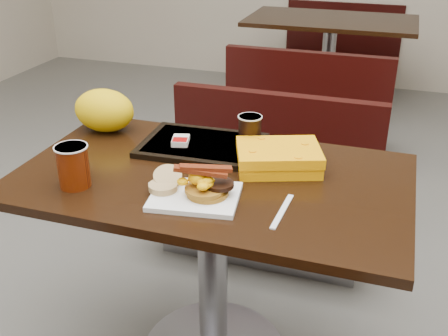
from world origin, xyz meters
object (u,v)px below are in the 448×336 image
(fork, at_px, (161,186))
(hashbrown_sleeve_left, at_px, (181,141))
(platter, at_px, (195,197))
(clamshell, at_px, (278,158))
(pancake_stack, at_px, (208,191))
(tray, at_px, (202,145))
(coffee_cup_near, at_px, (73,166))
(coffee_cup_far, at_px, (250,131))
(bench_far_s, at_px, (311,101))
(bench_far_n, at_px, (339,49))
(paper_bag, at_px, (104,110))
(table_far, at_px, (327,69))
(bench_near_n, at_px, (264,184))
(table_near, at_px, (213,273))
(knife, at_px, (282,211))

(fork, bearing_deg, hashbrown_sleeve_left, 110.79)
(platter, height_order, clamshell, clamshell)
(platter, bearing_deg, pancake_stack, 9.84)
(tray, bearing_deg, coffee_cup_near, -127.48)
(tray, relative_size, coffee_cup_far, 3.92)
(bench_far_s, bearing_deg, tray, -93.22)
(bench_far_n, relative_size, pancake_stack, 8.46)
(hashbrown_sleeve_left, distance_m, coffee_cup_far, 0.24)
(platter, distance_m, paper_bag, 0.62)
(table_far, distance_m, platter, 2.78)
(bench_near_n, distance_m, table_far, 1.90)
(clamshell, bearing_deg, coffee_cup_near, -170.48)
(table_near, relative_size, coffee_cup_far, 11.53)
(clamshell, bearing_deg, hashbrown_sleeve_left, 153.46)
(table_far, distance_m, bench_far_n, 0.70)
(table_near, distance_m, bench_near_n, 0.70)
(knife, relative_size, coffee_cup_far, 1.81)
(fork, relative_size, tray, 0.28)
(pancake_stack, height_order, knife, pancake_stack)
(platter, distance_m, pancake_stack, 0.04)
(platter, relative_size, knife, 1.31)
(coffee_cup_far, bearing_deg, clamshell, -38.69)
(coffee_cup_near, bearing_deg, platter, 5.75)
(table_near, xyz_separation_m, bench_far_n, (0.00, 3.30, -0.02))
(pancake_stack, bearing_deg, table_near, 105.06)
(hashbrown_sleeve_left, bearing_deg, coffee_cup_near, -133.84)
(table_near, height_order, table_far, same)
(pancake_stack, xyz_separation_m, paper_bag, (-0.53, 0.36, 0.05))
(table_near, relative_size, bench_near_n, 1.20)
(tray, distance_m, coffee_cup_far, 0.17)
(coffee_cup_near, xyz_separation_m, hashbrown_sleeve_left, (0.19, 0.35, -0.03))
(table_near, xyz_separation_m, hashbrown_sleeve_left, (-0.16, 0.15, 0.40))
(table_near, bearing_deg, pancake_stack, -74.94)
(fork, xyz_separation_m, clamshell, (0.30, 0.23, 0.03))
(table_near, bearing_deg, fork, -134.30)
(bench_far_s, relative_size, knife, 5.31)
(coffee_cup_near, xyz_separation_m, tray, (0.26, 0.37, -0.05))
(bench_far_s, distance_m, platter, 2.10)
(knife, xyz_separation_m, coffee_cup_far, (-0.19, 0.36, 0.07))
(platter, bearing_deg, table_near, 83.49)
(bench_near_n, bearing_deg, table_near, -90.00)
(table_far, distance_m, coffee_cup_near, 2.85)
(bench_far_n, distance_m, coffee_cup_far, 3.13)
(bench_far_n, height_order, coffee_cup_far, coffee_cup_far)
(coffee_cup_near, distance_m, coffee_cup_far, 0.58)
(coffee_cup_near, relative_size, hashbrown_sleeve_left, 1.73)
(platter, bearing_deg, coffee_cup_far, 72.79)
(pancake_stack, bearing_deg, fork, 170.69)
(table_near, relative_size, platter, 4.88)
(bench_near_n, height_order, bench_far_s, same)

